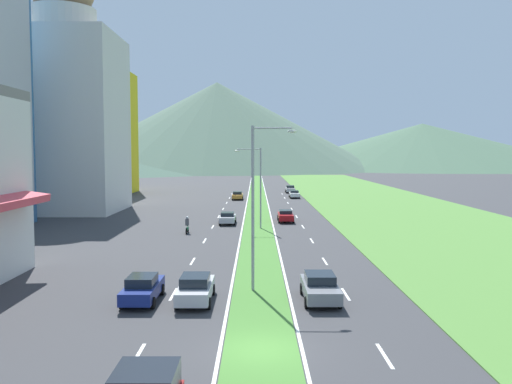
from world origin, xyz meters
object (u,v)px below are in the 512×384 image
Objects in this scene: car_3 at (287,216)px; motorcycle_rider at (189,226)px; car_1 at (229,218)px; car_2 at (292,189)px; street_lamp_near at (259,198)px; street_lamp_mid at (259,182)px; car_4 at (322,287)px; car_5 at (197,288)px; car_0 at (296,194)px; car_7 at (144,288)px; car_6 at (239,195)px.

car_3 is 2.31× the size of motorcycle_rider.
car_2 is at bearing -12.00° from car_1.
street_lamp_near is 31.41m from car_1.
street_lamp_mid reaches higher than car_1.
car_4 is 1.01× the size of car_5.
car_0 is 1.00× the size of car_5.
street_lamp_mid is 9.21m from motorcycle_rider.
car_5 is at bearing -8.54° from car_0.
street_lamp_near is 2.15× the size of car_3.
car_7 is (-9.95, -35.28, 0.04)m from car_3.
car_1 is 0.96× the size of car_7.
car_3 is (-3.50, -34.42, 0.01)m from car_0.
car_4 is 1.02× the size of car_7.
motorcycle_rider is (-3.82, -7.40, 0.02)m from car_1.
car_5 is at bearing -11.16° from car_3.
car_5 is at bearing -144.97° from street_lamp_near.
street_lamp_mid is 1.93× the size of car_2.
car_1 is at bearing -168.09° from car_4.
street_lamp_mid is at bearing 89.78° from street_lamp_near.
street_lamp_mid is 1.87× the size of car_6.
street_lamp_near is at bearing -90.22° from street_lamp_mid.
street_lamp_mid is 2.00× the size of car_1.
motorcycle_rider is (-7.22, 23.44, -4.92)m from street_lamp_near.
car_3 is (-3.55, -47.10, -0.06)m from car_2.
street_lamp_mid is 1.92× the size of car_3.
street_lamp_mid is 1.90× the size of car_5.
car_4 reaches higher than car_7.
car_3 is at bearing -15.75° from car_7.
car_3 is 36.03m from car_5.
car_0 is at bearing 174.20° from car_3.
car_4 is (6.95, -32.96, 0.06)m from car_1.
street_lamp_mid is at bearing -138.48° from car_1.
car_5 is (-3.57, -29.31, -4.35)m from street_lamp_mid.
street_lamp_mid is at bearing -7.45° from car_2.
street_lamp_mid is 29.84m from car_5.
street_lamp_near is 67.88m from car_0.
car_4 is 10.00m from car_7.
car_3 is 14.32m from motorcycle_rider.
car_3 is at bearing -48.51° from motorcycle_rider.
motorcycle_rider is (-14.27, -56.58, -0.04)m from car_2.
street_lamp_near is 26.88m from street_lamp_mid.
car_1 is 0.93× the size of car_6.
street_lamp_near is at bearing -54.97° from car_5.
street_lamp_near reaches higher than car_5.
car_0 is 1.02× the size of car_7.
car_7 is at bearing 88.68° from car_5.
car_5 is (-6.97, -35.35, 0.06)m from car_3.
car_7 is (-13.50, -82.38, -0.02)m from car_2.
motorcycle_rider reaches higher than car_5.
car_2 is 0.97× the size of car_4.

